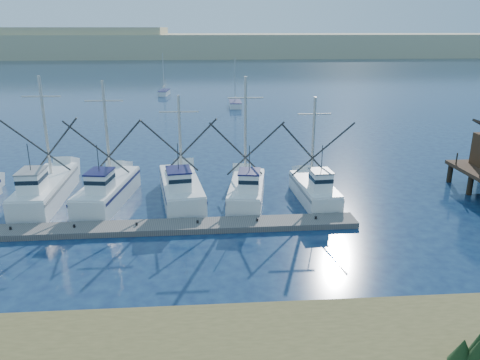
% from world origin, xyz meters
% --- Properties ---
extents(ground, '(500.00, 500.00, 0.00)m').
position_xyz_m(ground, '(0.00, 0.00, 0.00)').
color(ground, '#0D1B3B').
rests_on(ground, ground).
extents(floating_dock, '(29.46, 2.31, 0.39)m').
position_xyz_m(floating_dock, '(-7.07, 6.65, 0.20)').
color(floating_dock, '#66605B').
rests_on(floating_dock, ground).
extents(dune_ridge, '(360.00, 60.00, 10.00)m').
position_xyz_m(dune_ridge, '(0.00, 210.00, 5.00)').
color(dune_ridge, tan).
rests_on(dune_ridge, ground).
extents(trawler_fleet, '(28.69, 9.73, 9.37)m').
position_xyz_m(trawler_fleet, '(-7.58, 11.84, 0.98)').
color(trawler_fleet, white).
rests_on(trawler_fleet, ground).
extents(sailboat_near, '(1.98, 5.18, 8.10)m').
position_xyz_m(sailboat_near, '(2.75, 56.73, 0.50)').
color(sailboat_near, white).
rests_on(sailboat_near, ground).
extents(sailboat_far, '(2.11, 5.16, 8.10)m').
position_xyz_m(sailboat_far, '(-10.37, 72.57, 0.51)').
color(sailboat_far, white).
rests_on(sailboat_far, ground).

